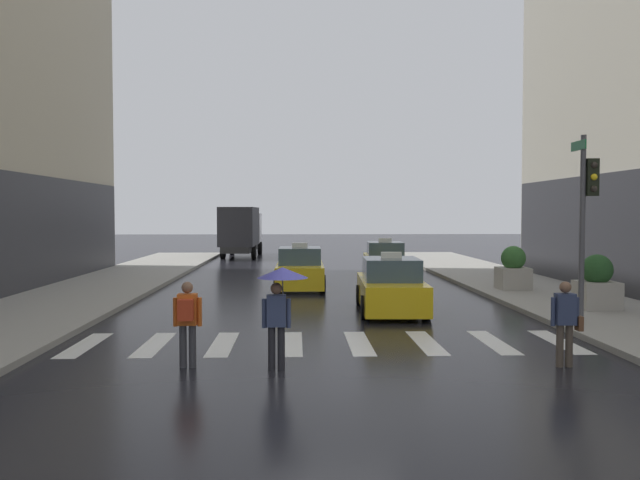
# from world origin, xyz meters

# --- Properties ---
(ground_plane) EXTENTS (160.00, 160.00, 0.00)m
(ground_plane) POSITION_xyz_m (0.00, 0.00, 0.00)
(ground_plane) COLOR black
(crosswalk_markings) EXTENTS (11.30, 2.80, 0.01)m
(crosswalk_markings) POSITION_xyz_m (-0.00, 3.00, 0.00)
(crosswalk_markings) COLOR silver
(crosswalk_markings) RESTS_ON ground
(traffic_light_pole) EXTENTS (0.44, 0.84, 4.80)m
(traffic_light_pole) POSITION_xyz_m (6.77, 4.73, 3.26)
(traffic_light_pole) COLOR #47474C
(traffic_light_pole) RESTS_ON curb_right
(taxi_lead) EXTENTS (2.07, 4.61, 1.80)m
(taxi_lead) POSITION_xyz_m (2.18, 7.66, 0.72)
(taxi_lead) COLOR yellow
(taxi_lead) RESTS_ON ground
(taxi_second) EXTENTS (1.97, 4.56, 1.80)m
(taxi_second) POSITION_xyz_m (-0.52, 13.84, 0.72)
(taxi_second) COLOR yellow
(taxi_second) RESTS_ON ground
(taxi_third) EXTENTS (2.12, 4.63, 1.80)m
(taxi_third) POSITION_xyz_m (3.47, 18.55, 0.72)
(taxi_third) COLOR yellow
(taxi_third) RESTS_ON ground
(box_truck) EXTENTS (2.44, 7.60, 3.35)m
(box_truck) POSITION_xyz_m (-4.38, 32.06, 1.85)
(box_truck) COLOR #2D2D2D
(box_truck) RESTS_ON ground
(pedestrian_with_umbrella) EXTENTS (0.96, 0.96, 1.94)m
(pedestrian_with_umbrella) POSITION_xyz_m (-0.95, 0.57, 1.52)
(pedestrian_with_umbrella) COLOR black
(pedestrian_with_umbrella) RESTS_ON ground
(pedestrian_with_backpack) EXTENTS (0.55, 0.43, 1.65)m
(pedestrian_with_backpack) POSITION_xyz_m (-2.73, 0.76, 0.97)
(pedestrian_with_backpack) COLOR #333338
(pedestrian_with_backpack) RESTS_ON ground
(pedestrian_with_handbag) EXTENTS (0.60, 0.24, 1.65)m
(pedestrian_with_handbag) POSITION_xyz_m (4.52, 0.58, 0.93)
(pedestrian_with_handbag) COLOR #473D33
(pedestrian_with_handbag) RESTS_ON ground
(planter_near_corner) EXTENTS (1.10, 1.10, 1.60)m
(planter_near_corner) POSITION_xyz_m (8.19, 7.10, 0.87)
(planter_near_corner) COLOR #A8A399
(planter_near_corner) RESTS_ON curb_right
(planter_mid_block) EXTENTS (1.10, 1.10, 1.60)m
(planter_mid_block) POSITION_xyz_m (7.37, 12.06, 0.87)
(planter_mid_block) COLOR #A8A399
(planter_mid_block) RESTS_ON curb_right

